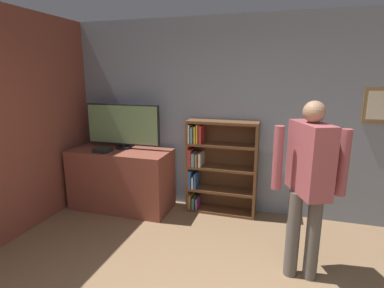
{
  "coord_description": "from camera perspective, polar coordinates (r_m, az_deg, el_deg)",
  "views": [
    {
      "loc": [
        0.38,
        -1.29,
        1.93
      ],
      "look_at": [
        -0.57,
        1.9,
        1.16
      ],
      "focal_mm": 28.0,
      "sensor_mm": 36.0,
      "label": 1
    }
  ],
  "objects": [
    {
      "name": "wall_back",
      "position": [
        4.19,
        11.36,
        4.86
      ],
      "size": [
        7.19,
        0.09,
        2.7
      ],
      "color": "gray",
      "rests_on": "ground_plane"
    },
    {
      "name": "wall_side_brick",
      "position": [
        4.08,
        -31.2,
        2.99
      ],
      "size": [
        0.06,
        4.41,
        2.7
      ],
      "color": "brown",
      "rests_on": "ground_plane"
    },
    {
      "name": "tv_ledge",
      "position": [
        4.54,
        -13.26,
        -6.51
      ],
      "size": [
        1.45,
        0.64,
        0.88
      ],
      "color": "brown",
      "rests_on": "ground_plane"
    },
    {
      "name": "television",
      "position": [
        4.44,
        -13.06,
        3.42
      ],
      "size": [
        1.13,
        0.22,
        0.65
      ],
      "color": "black",
      "rests_on": "tv_ledge"
    },
    {
      "name": "game_console",
      "position": [
        4.37,
        -16.67,
        -1.07
      ],
      "size": [
        0.22,
        0.19,
        0.06
      ],
      "color": "black",
      "rests_on": "tv_ledge"
    },
    {
      "name": "bookshelf",
      "position": [
        4.23,
        4.68,
        -4.32
      ],
      "size": [
        0.98,
        0.28,
        1.32
      ],
      "color": "brown",
      "rests_on": "ground_plane"
    },
    {
      "name": "person",
      "position": [
        2.93,
        21.27,
        -5.75
      ],
      "size": [
        0.64,
        0.55,
        1.71
      ],
      "rotation": [
        0.0,
        0.0,
        -1.17
      ],
      "color": "#56514C",
      "rests_on": "ground_plane"
    }
  ]
}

